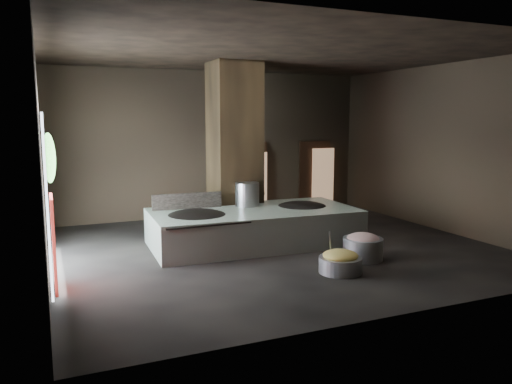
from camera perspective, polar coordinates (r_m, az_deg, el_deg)
name	(u,v)px	position (r m, az deg, el deg)	size (l,w,h in m)	color
floor	(275,250)	(11.99, 2.17, -6.59)	(10.00, 9.00, 0.10)	black
ceiling	(276,51)	(11.67, 2.30, 15.78)	(10.00, 9.00, 0.10)	black
back_wall	(214,144)	(15.83, -4.87, 5.48)	(10.00, 0.10, 4.50)	black
front_wall	(406,173)	(7.76, 16.79, 2.12)	(10.00, 0.10, 4.50)	black
left_wall	(39,160)	(10.49, -23.59, 3.33)	(0.10, 9.00, 4.50)	black
right_wall	(444,148)	(14.50, 20.64, 4.70)	(0.10, 9.00, 4.50)	black
pillar	(234,149)	(13.23, -2.48, 4.93)	(1.20, 1.20, 4.50)	black
hearth_platform	(254,227)	(12.19, -0.24, -4.01)	(4.94, 2.36, 0.86)	#ACBDAA
platform_cap	(254,211)	(12.12, -0.25, -2.23)	(4.83, 2.32, 0.03)	black
wok_left	(197,219)	(11.60, -6.77, -3.09)	(1.56, 1.56, 0.43)	black
wok_left_rim	(197,216)	(11.59, -6.77, -2.75)	(1.59, 1.59, 0.05)	black
wok_right	(302,210)	(12.75, 5.27, -2.03)	(1.45, 1.45, 0.41)	black
wok_right_rim	(302,207)	(12.74, 5.27, -1.72)	(1.48, 1.48, 0.05)	black
stock_pot	(247,195)	(12.58, -1.01, -0.38)	(0.60, 0.60, 0.64)	#929599
splash_guard	(187,202)	(12.31, -7.84, -1.12)	(1.72, 0.06, 0.43)	black
cook	(255,195)	(14.20, -0.07, -0.34)	(0.65, 0.42, 1.78)	#A05C51
veg_basin	(340,265)	(10.19, 9.60, -8.20)	(0.86, 0.86, 0.32)	gray
veg_fill	(340,255)	(10.14, 9.63, -7.16)	(0.70, 0.70, 0.22)	#97B155
ladle	(330,245)	(10.13, 8.48, -5.98)	(0.03, 0.03, 0.68)	#929599
meat_basin	(363,249)	(11.19, 12.11, -6.35)	(0.86, 0.86, 0.47)	gray
meat_fill	(363,239)	(11.14, 12.15, -5.29)	(0.72, 0.72, 0.27)	#AB6866
doorway_near	(250,179)	(16.25, -0.69, 1.51)	(1.18, 0.08, 2.38)	black
doorway_near_glow	(256,181)	(16.15, -0.01, 1.29)	(0.78, 0.04, 1.84)	#8C6647
doorway_far	(314,176)	(17.30, 6.68, 1.87)	(1.18, 0.08, 2.38)	black
doorway_far_glow	(323,177)	(17.34, 7.65, 1.70)	(0.84, 0.04, 1.98)	#8C6647
left_opening	(46,192)	(10.76, -22.86, -0.01)	(0.04, 4.20, 3.10)	white
pavilion_sliver	(54,243)	(9.62, -22.11, -5.46)	(0.05, 0.90, 1.70)	maroon
tree_silhouette	(49,158)	(11.79, -22.58, 3.63)	(0.28, 1.10, 1.10)	#194714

